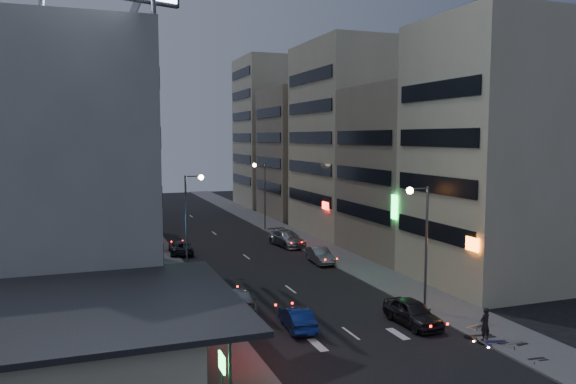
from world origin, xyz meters
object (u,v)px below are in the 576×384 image
scooter_silver_a (521,330)px  scooter_silver_b (478,315)px  parked_car_left (181,247)px  scooter_black_b (491,324)px  road_car_blue (297,318)px  scooter_blue (505,330)px  person (485,324)px  scooter_black_a (544,347)px  parked_car_right_far (287,238)px  parked_car_right_mid (320,255)px  parked_car_right_near (412,312)px  road_car_silver (239,299)px

scooter_silver_a → scooter_silver_b: 3.18m
parked_car_left → scooter_black_b: (12.88, -28.61, 0.08)m
road_car_blue → scooter_blue: bearing=154.6°
person → scooter_silver_b: 2.85m
scooter_silver_a → scooter_black_b: (-0.79, 1.44, -0.00)m
parked_car_left → person: bearing=117.1°
scooter_silver_b → scooter_black_a: bearing=161.6°
parked_car_left → scooter_black_b: size_ratio=2.33×
road_car_blue → scooter_black_b: 11.04m
parked_car_right_far → person: 29.51m
person → scooter_black_a: (1.24, -2.95, -0.42)m
parked_car_right_far → scooter_silver_b: parked_car_right_far is taller
road_car_blue → scooter_silver_b: road_car_blue is taller
road_car_blue → parked_car_right_far: bearing=-103.3°
parked_car_right_far → scooter_blue: 29.93m
parked_car_right_mid → parked_car_right_far: (-0.09, 8.42, 0.10)m
parked_car_right_near → scooter_black_a: parked_car_right_near is taller
parked_car_right_far → scooter_silver_a: bearing=-92.7°
scooter_silver_b → road_car_blue: bearing=57.6°
parked_car_right_mid → scooter_black_a: (2.05, -24.03, -0.08)m
parked_car_right_mid → road_car_silver: 14.82m
parked_car_right_mid → scooter_black_a: size_ratio=2.58×
parked_car_right_mid → parked_car_right_far: parked_car_right_far is taller
road_car_blue → scooter_black_a: bearing=145.4°
parked_car_right_near → parked_car_right_mid: bearing=84.0°
parked_car_right_mid → scooter_blue: size_ratio=2.28×
scooter_silver_b → parked_car_left: bearing=10.8°
road_car_blue → person: size_ratio=2.16×
scooter_blue → scooter_silver_b: (0.47, 2.77, -0.04)m
scooter_blue → scooter_black_b: 1.04m
road_car_silver → scooter_silver_a: (12.92, -11.23, 0.04)m
road_car_silver → parked_car_right_mid: bearing=-126.6°
parked_car_right_near → scooter_blue: parked_car_right_near is taller
road_car_blue → scooter_black_a: 13.25m
parked_car_right_mid → scooter_blue: 21.52m
parked_car_right_far → scooter_silver_b: (2.39, -27.10, -0.14)m
parked_car_right_far → scooter_silver_b: 27.21m
scooter_black_a → scooter_silver_b: bearing=2.6°
person → scooter_blue: bearing=147.7°
scooter_black_a → scooter_black_b: scooter_black_b is taller
parked_car_left → scooter_silver_b: parked_car_left is taller
scooter_black_b → scooter_silver_b: size_ratio=1.13×
parked_car_right_far → scooter_silver_a: (2.66, -30.27, -0.07)m
parked_car_left → scooter_blue: parked_car_left is taller
scooter_silver_b → person: bearing=132.3°
parked_car_right_near → road_car_blue: 6.99m
parked_car_right_mid → road_car_blue: 17.54m
road_car_blue → scooter_blue: 11.58m
parked_car_right_near → parked_car_right_far: (1.26, 25.64, 0.02)m
person → scooter_black_b: 1.23m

